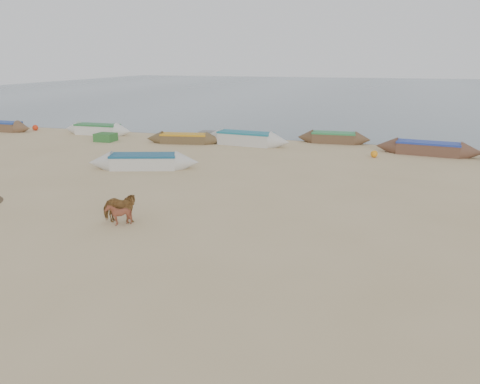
% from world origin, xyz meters
% --- Properties ---
extents(ground, '(140.00, 140.00, 0.00)m').
position_xyz_m(ground, '(0.00, 0.00, 0.00)').
color(ground, tan).
rests_on(ground, ground).
extents(sea, '(160.00, 160.00, 0.00)m').
position_xyz_m(sea, '(0.00, 82.00, 0.01)').
color(sea, slate).
rests_on(sea, ground).
extents(cow_adult, '(1.50, 0.86, 1.19)m').
position_xyz_m(cow_adult, '(-4.11, 1.91, 0.60)').
color(cow_adult, brown).
rests_on(cow_adult, ground).
extents(calf_front, '(0.80, 0.72, 0.84)m').
position_xyz_m(calf_front, '(-4.03, 1.71, 0.42)').
color(calf_front, brown).
rests_on(calf_front, ground).
extents(near_canoe, '(6.30, 3.19, 0.83)m').
position_xyz_m(near_canoe, '(-7.63, 10.27, 0.42)').
color(near_canoe, beige).
rests_on(near_canoe, ground).
extents(waterline_canoes, '(60.67, 5.10, 0.94)m').
position_xyz_m(waterline_canoes, '(-0.05, 20.02, 0.42)').
color(waterline_canoes, brown).
rests_on(waterline_canoes, ground).
extents(beach_clutter, '(44.68, 4.61, 0.64)m').
position_xyz_m(beach_clutter, '(2.50, 19.18, 0.30)').
color(beach_clutter, '#2F672E').
rests_on(beach_clutter, ground).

